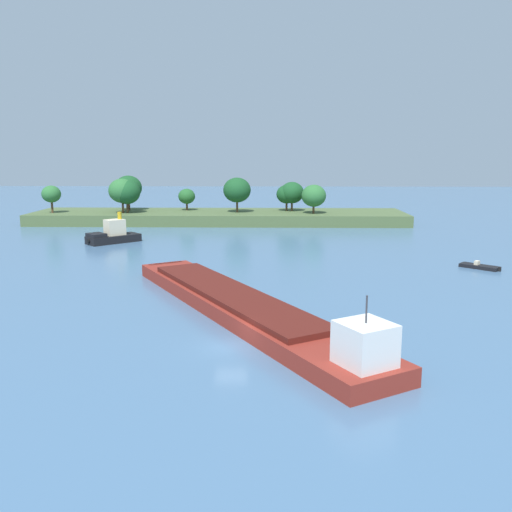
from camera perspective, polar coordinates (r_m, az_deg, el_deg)
ground_plane at (r=42.90m, az=-2.62°, el=-9.43°), size 400.00×400.00×0.00m
treeline_island at (r=116.84m, az=-4.62°, el=4.79°), size 78.85×16.33×9.86m
cargo_barge at (r=50.01m, az=-1.49°, el=-5.27°), size 25.19×37.37×5.97m
tugboat at (r=93.54m, az=-14.80°, el=2.15°), size 8.68×8.39×5.05m
small_motorboat at (r=76.25m, az=22.39°, el=-1.03°), size 4.72×4.51×0.96m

